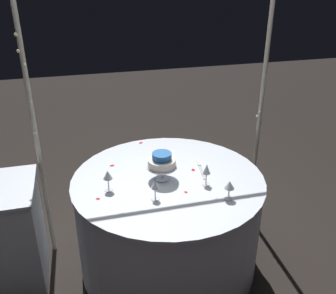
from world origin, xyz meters
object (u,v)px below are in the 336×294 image
at_px(decorative_arch, 155,86).
at_px(side_table, 2,237).
at_px(tiered_cake, 162,162).
at_px(wine_glass_0, 229,186).
at_px(wine_glass_1, 108,176).
at_px(wine_glass_2, 155,186).
at_px(cake_knife, 201,168).
at_px(main_table, 168,222).
at_px(wine_glass_3, 207,170).

relative_size(decorative_arch, side_table, 2.57).
relative_size(tiered_cake, wine_glass_0, 1.60).
bearing_deg(wine_glass_1, decorative_arch, 45.31).
bearing_deg(wine_glass_2, cake_knife, 36.38).
relative_size(main_table, cake_knife, 4.78).
distance_m(side_table, wine_glass_1, 0.94).
bearing_deg(wine_glass_2, wine_glass_0, -14.20).
xyz_separation_m(tiered_cake, cake_knife, (0.32, 0.07, -0.13)).
bearing_deg(tiered_cake, wine_glass_1, -171.82).
distance_m(wine_glass_1, wine_glass_3, 0.68).
height_order(wine_glass_0, wine_glass_1, wine_glass_1).
distance_m(decorative_arch, wine_glass_0, 0.95).
bearing_deg(tiered_cake, main_table, -2.66).
bearing_deg(main_table, wine_glass_2, -121.99).
bearing_deg(decorative_arch, main_table, -90.15).
bearing_deg(main_table, tiered_cake, 177.34).
bearing_deg(tiered_cake, wine_glass_0, -44.61).
height_order(decorative_arch, wine_glass_1, decorative_arch).
bearing_deg(side_table, decorative_arch, 13.00).
xyz_separation_m(decorative_arch, tiered_cake, (-0.05, -0.39, -0.44)).
bearing_deg(decorative_arch, wine_glass_2, -103.54).
bearing_deg(wine_glass_2, wine_glass_1, 146.87).
xyz_separation_m(wine_glass_1, wine_glass_3, (0.68, -0.10, 0.00)).
xyz_separation_m(tiered_cake, wine_glass_1, (-0.39, -0.06, -0.02)).
bearing_deg(tiered_cake, decorative_arch, 83.17).
relative_size(main_table, wine_glass_2, 9.65).
xyz_separation_m(wine_glass_0, wine_glass_1, (-0.76, 0.31, 0.01)).
bearing_deg(wine_glass_0, wine_glass_2, 165.80).
xyz_separation_m(side_table, wine_glass_0, (1.54, -0.47, 0.48)).
bearing_deg(wine_glass_2, main_table, 58.01).
relative_size(side_table, wine_glass_0, 6.00).
distance_m(wine_glass_1, cake_knife, 0.73).
distance_m(wine_glass_1, wine_glass_2, 0.34).
xyz_separation_m(tiered_cake, wine_glass_2, (-0.11, -0.24, -0.03)).
xyz_separation_m(decorative_arch, wine_glass_0, (0.32, -0.75, -0.48)).
relative_size(decorative_arch, wine_glass_2, 14.53).
xyz_separation_m(decorative_arch, main_table, (-0.00, -0.39, -0.98)).
xyz_separation_m(wine_glass_0, wine_glass_3, (-0.08, 0.21, 0.01)).
height_order(main_table, wine_glass_3, wine_glass_3).
bearing_deg(main_table, wine_glass_1, -172.93).
relative_size(wine_glass_0, wine_glass_1, 0.89).
relative_size(main_table, tiered_cake, 6.41).
bearing_deg(wine_glass_0, cake_knife, 96.03).
bearing_deg(tiered_cake, wine_glass_3, -28.29).
height_order(wine_glass_3, cake_knife, wine_glass_3).
bearing_deg(wine_glass_3, side_table, 170.00).
relative_size(wine_glass_2, cake_knife, 0.50).
distance_m(wine_glass_2, cake_knife, 0.54).
bearing_deg(main_table, wine_glass_0, -48.20).
relative_size(wine_glass_0, cake_knife, 0.47).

